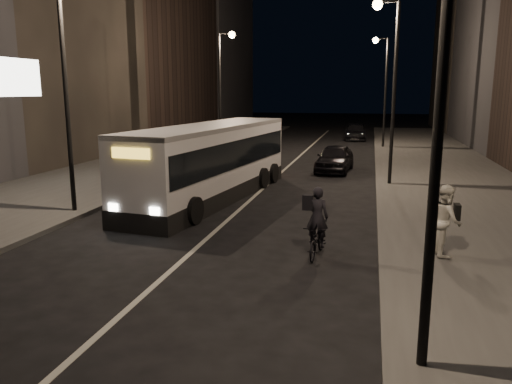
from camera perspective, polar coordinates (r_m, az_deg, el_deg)
The scene contains 15 objects.
ground at distance 13.17m, azimuth -8.67°, elevation -7.98°, with size 180.00×180.00×0.00m, color black.
sidewalk_right at distance 26.16m, azimuth 21.19°, elevation 1.28°, with size 7.00×70.00×0.16m, color #3B3A38.
sidewalk_left at distance 29.03m, azimuth -14.20°, elevation 2.65°, with size 7.00×70.00×0.16m, color #3B3A38.
building_row_left at distance 45.53m, azimuth -15.09°, elevation 19.49°, with size 8.00×61.00×22.00m, color black.
streetlight_right_near at distance 7.62m, azimuth 18.85°, elevation 18.47°, with size 1.20×0.44×8.12m.
streetlight_right_mid at distance 23.55m, azimuth 14.98°, elevation 13.54°, with size 1.20×0.44×8.12m.
streetlight_right_far at distance 39.54m, azimuth 14.26°, elevation 12.58°, with size 1.20×0.44×8.12m.
streetlight_left_near at distance 18.49m, azimuth -20.43°, elevation 13.89°, with size 1.20×0.44×8.12m.
streetlight_left_far at distance 35.00m, azimuth -3.76°, elevation 13.09°, with size 1.20×0.44×8.12m.
city_bus at distance 20.41m, azimuth -5.06°, elevation 3.80°, with size 3.82×11.42×3.03m.
cyclist_on_bicycle at distance 13.36m, azimuth 7.02°, elevation -4.73°, with size 0.73×1.73×1.94m.
pedestrian_woman at distance 13.77m, azimuth 20.85°, elevation -3.02°, with size 0.90×0.70×1.86m, color silver.
car_near at distance 27.72m, azimuth 8.99°, elevation 3.83°, with size 1.74×4.33×1.48m, color black.
car_mid at distance 35.36m, azimuth 0.50°, elevation 5.40°, with size 1.31×3.76×1.24m, color #323334.
car_far at distance 46.57m, azimuth 11.33°, elevation 6.74°, with size 1.94×4.78×1.39m, color black.
Camera 1 is at (4.67, -11.52, 4.36)m, focal length 35.00 mm.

